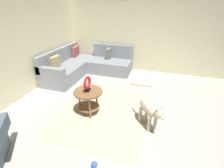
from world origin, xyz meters
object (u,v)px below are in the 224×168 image
sectional_couch (85,66)px  dog_toy_ball (94,165)px  dog (150,110)px  torus_sculpture (87,84)px  dog_bed_mat (143,80)px  side_table (88,96)px

sectional_couch → dog_toy_ball: bearing=-152.6°
sectional_couch → dog: size_ratio=3.25×
torus_sculpture → dog_bed_mat: torus_sculpture is taller
sectional_couch → torus_sculpture: sectional_couch is taller
sectional_couch → dog: bearing=-131.5°
side_table → dog_toy_ball: 1.42m
side_table → dog_bed_mat: side_table is taller
side_table → dog: 1.29m
sectional_couch → dog_bed_mat: sectional_couch is taller
dog → dog_toy_ball: dog is taller
sectional_couch → dog_toy_ball: 3.61m
side_table → dog_toy_ball: (-1.21, -0.63, -0.37)m
side_table → torus_sculpture: size_ratio=1.84×
dog_toy_ball → side_table: bearing=27.3°
dog_bed_mat → dog: dog is taller
dog → dog_toy_ball: (-1.14, 0.66, -0.33)m
side_table → dog: size_ratio=0.87×
torus_sculpture → dog: 1.33m
torus_sculpture → dog_bed_mat: size_ratio=0.41×
sectional_couch → side_table: size_ratio=3.75×
dog → sectional_couch: bearing=-80.5°
side_table → torus_sculpture: bearing=-89.1°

